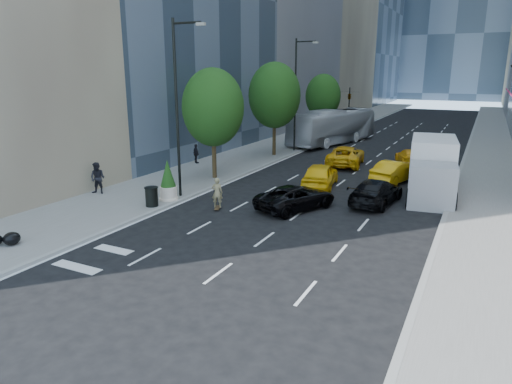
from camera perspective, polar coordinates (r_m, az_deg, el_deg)
The scene contains 23 objects.
ground at distance 21.12m, azimuth -1.39°, elevation -5.50°, with size 160.00×160.00×0.00m, color black.
sidewalk_left at distance 51.39m, azimuth 5.55°, elevation 6.69°, with size 6.00×120.00×0.15m, color slate.
sidewalk_right at distance 48.01m, azimuth 27.24°, elevation 4.52°, with size 4.00×120.00×0.15m, color slate.
lamp_near at distance 26.61m, azimuth -9.62°, elevation 11.37°, with size 2.13×0.22×10.00m.
lamp_far at distance 42.47m, azimuth 5.17°, elevation 12.76°, with size 2.13×0.22×10.00m.
tree_near at distance 31.29m, azimuth -5.40°, elevation 10.46°, with size 4.20×4.20×7.46m.
tree_mid at distance 40.08m, azimuth 2.34°, elevation 11.97°, with size 4.50×4.50×7.99m.
tree_far at distance 52.21m, azimuth 8.37°, elevation 11.75°, with size 3.90×3.90×6.92m.
traffic_signal at distance 59.65m, azimuth 11.60°, elevation 11.61°, with size 2.48×0.53×5.20m.
skateboarder at distance 24.92m, azimuth -4.87°, elevation -0.34°, with size 0.61×0.40×1.66m, color #887D55.
black_sedan_lincoln at distance 25.04m, azimuth 5.01°, elevation -0.66°, with size 2.22×4.80×1.34m, color black.
black_sedan_mercedes at distance 26.80m, azimuth 14.78°, elevation 0.04°, with size 1.99×4.90×1.42m, color black.
taxi_a at distance 30.04m, azimuth 8.04°, elevation 2.13°, with size 1.88×4.67×1.59m, color yellow.
taxi_b at distance 32.55m, azimuth 17.05°, elevation 2.50°, with size 1.56×4.48×1.48m, color #CE910A.
taxi_c at distance 37.35m, azimuth 11.15°, elevation 4.47°, with size 2.56×5.56×1.55m, color #DE9E0B.
taxi_d at distance 38.88m, azimuth 18.74°, elevation 4.17°, with size 1.81×4.44×1.29m, color #FFAF0D.
city_bus at distance 48.38m, azimuth 9.62°, elevation 8.05°, with size 2.96×12.64×3.52m, color silver.
box_truck at distance 29.43m, azimuth 21.17°, elevation 2.85°, with size 3.40×7.36×3.40m.
pedestrian_a at distance 29.07m, azimuth -19.18°, elevation 1.65°, with size 0.93×0.72×1.91m, color black.
pedestrian_b at distance 37.04m, azimuth -7.49°, elevation 4.76°, with size 0.90×0.38×1.54m, color black.
trash_can at distance 25.65m, azimuth -12.92°, elevation -0.61°, with size 0.69×0.69×1.03m, color black.
planter_shrub at distance 26.64m, azimuth -10.95°, elevation 1.40°, with size 0.98×0.98×2.34m.
garbage_bags at distance 22.27m, azimuth -28.88°, elevation -5.19°, with size 1.14×1.10×0.56m.
Camera 1 is at (9.35, -17.45, 7.36)m, focal length 32.00 mm.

